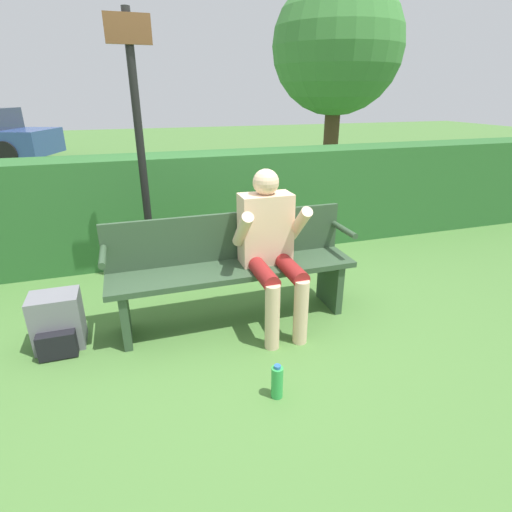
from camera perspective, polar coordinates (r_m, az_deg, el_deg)
ground_plane at (r=3.43m, az=-2.93°, el=-9.09°), size 40.00×40.00×0.00m
hedge_back at (r=4.71m, az=-8.37°, el=7.25°), size 12.00×0.57×1.16m
park_bench at (r=3.26m, az=-3.38°, el=-1.28°), size 1.99×0.42×0.89m
person_seated at (r=3.14m, az=2.05°, el=1.97°), size 0.55×0.66×1.25m
backpack at (r=3.35m, az=-26.47°, el=-8.56°), size 0.35×0.34×0.43m
water_bottle at (r=2.62m, az=3.03°, el=-17.51°), size 0.08×0.08×0.24m
signpost at (r=3.73m, az=-16.18°, el=14.69°), size 0.36×0.09×2.41m
tree at (r=8.69m, az=11.53°, el=27.12°), size 2.48×2.48×3.83m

